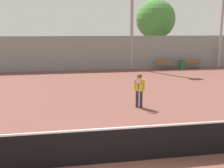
{
  "coord_description": "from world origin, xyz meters",
  "views": [
    {
      "loc": [
        -1.09,
        -6.56,
        3.6
      ],
      "look_at": [
        1.09,
        6.22,
        0.92
      ],
      "focal_mm": 42.0,
      "sensor_mm": 36.0,
      "label": 1
    }
  ],
  "objects_px": {
    "tennis_player": "(139,88)",
    "bench_courtside_near": "(165,64)",
    "tree_green_tall": "(156,19)",
    "bench_courtside_far": "(193,63)",
    "light_pole_far_right": "(132,4)",
    "light_pole_near_left": "(223,10)",
    "tennis_net": "(111,145)",
    "trash_bin": "(182,65)"
  },
  "relations": [
    {
      "from": "bench_courtside_far",
      "to": "light_pole_far_right",
      "type": "relative_size",
      "value": 0.15
    },
    {
      "from": "light_pole_far_right",
      "to": "tennis_net",
      "type": "bearing_deg",
      "value": -105.57
    },
    {
      "from": "light_pole_near_left",
      "to": "tennis_player",
      "type": "bearing_deg",
      "value": -133.92
    },
    {
      "from": "trash_bin",
      "to": "tennis_player",
      "type": "bearing_deg",
      "value": -122.89
    },
    {
      "from": "light_pole_near_left",
      "to": "tree_green_tall",
      "type": "xyz_separation_m",
      "value": [
        -5.09,
        4.16,
        -0.74
      ]
    },
    {
      "from": "tennis_player",
      "to": "light_pole_far_right",
      "type": "relative_size",
      "value": 0.15
    },
    {
      "from": "bench_courtside_far",
      "to": "tree_green_tall",
      "type": "distance_m",
      "value": 6.43
    },
    {
      "from": "bench_courtside_far",
      "to": "light_pole_far_right",
      "type": "height_order",
      "value": "light_pole_far_right"
    },
    {
      "from": "tennis_net",
      "to": "bench_courtside_far",
      "type": "height_order",
      "value": "tennis_net"
    },
    {
      "from": "tennis_net",
      "to": "bench_courtside_near",
      "type": "distance_m",
      "value": 18.32
    },
    {
      "from": "tennis_player",
      "to": "tree_green_tall",
      "type": "bearing_deg",
      "value": 95.43
    },
    {
      "from": "bench_courtside_near",
      "to": "bench_courtside_far",
      "type": "bearing_deg",
      "value": -0.01
    },
    {
      "from": "tennis_player",
      "to": "bench_courtside_near",
      "type": "distance_m",
      "value": 12.86
    },
    {
      "from": "tennis_net",
      "to": "light_pole_near_left",
      "type": "relative_size",
      "value": 1.27
    },
    {
      "from": "light_pole_far_right",
      "to": "light_pole_near_left",
      "type": "bearing_deg",
      "value": -4.46
    },
    {
      "from": "bench_courtside_near",
      "to": "light_pole_near_left",
      "type": "distance_m",
      "value": 7.35
    },
    {
      "from": "light_pole_far_right",
      "to": "trash_bin",
      "type": "bearing_deg",
      "value": -12.59
    },
    {
      "from": "light_pole_far_right",
      "to": "trash_bin",
      "type": "distance_m",
      "value": 7.23
    },
    {
      "from": "bench_courtside_far",
      "to": "trash_bin",
      "type": "relative_size",
      "value": 1.95
    },
    {
      "from": "bench_courtside_near",
      "to": "light_pole_near_left",
      "type": "bearing_deg",
      "value": 1.23
    },
    {
      "from": "tennis_player",
      "to": "light_pole_near_left",
      "type": "distance_m",
      "value": 16.76
    },
    {
      "from": "bench_courtside_near",
      "to": "light_pole_near_left",
      "type": "height_order",
      "value": "light_pole_near_left"
    },
    {
      "from": "tree_green_tall",
      "to": "bench_courtside_far",
      "type": "bearing_deg",
      "value": -60.81
    },
    {
      "from": "tennis_player",
      "to": "bench_courtside_near",
      "type": "relative_size",
      "value": 0.89
    },
    {
      "from": "light_pole_far_right",
      "to": "tree_green_tall",
      "type": "xyz_separation_m",
      "value": [
        3.47,
        3.49,
        -1.16
      ]
    },
    {
      "from": "bench_courtside_far",
      "to": "trash_bin",
      "type": "distance_m",
      "value": 1.25
    },
    {
      "from": "tennis_net",
      "to": "bench_courtside_far",
      "type": "bearing_deg",
      "value": 57.12
    },
    {
      "from": "bench_courtside_near",
      "to": "trash_bin",
      "type": "distance_m",
      "value": 1.58
    },
    {
      "from": "tennis_net",
      "to": "light_pole_far_right",
      "type": "xyz_separation_m",
      "value": [
        4.82,
        17.31,
        5.35
      ]
    },
    {
      "from": "light_pole_near_left",
      "to": "light_pole_far_right",
      "type": "distance_m",
      "value": 8.59
    },
    {
      "from": "trash_bin",
      "to": "tree_green_tall",
      "type": "distance_m",
      "value": 6.34
    },
    {
      "from": "light_pole_near_left",
      "to": "tree_green_tall",
      "type": "height_order",
      "value": "light_pole_near_left"
    },
    {
      "from": "bench_courtside_near",
      "to": "light_pole_near_left",
      "type": "xyz_separation_m",
      "value": [
        5.48,
        0.12,
        4.91
      ]
    },
    {
      "from": "bench_courtside_far",
      "to": "trash_bin",
      "type": "height_order",
      "value": "bench_courtside_far"
    },
    {
      "from": "trash_bin",
      "to": "tree_green_tall",
      "type": "relative_size",
      "value": 0.12
    },
    {
      "from": "tree_green_tall",
      "to": "bench_courtside_near",
      "type": "bearing_deg",
      "value": -95.16
    },
    {
      "from": "tennis_player",
      "to": "bench_courtside_far",
      "type": "bearing_deg",
      "value": 80.15
    },
    {
      "from": "bench_courtside_far",
      "to": "tennis_net",
      "type": "bearing_deg",
      "value": -122.88
    },
    {
      "from": "tennis_net",
      "to": "trash_bin",
      "type": "bearing_deg",
      "value": 59.82
    },
    {
      "from": "bench_courtside_near",
      "to": "trash_bin",
      "type": "bearing_deg",
      "value": -9.19
    },
    {
      "from": "light_pole_near_left",
      "to": "tree_green_tall",
      "type": "distance_m",
      "value": 6.61
    },
    {
      "from": "light_pole_near_left",
      "to": "bench_courtside_near",
      "type": "bearing_deg",
      "value": -178.77
    }
  ]
}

